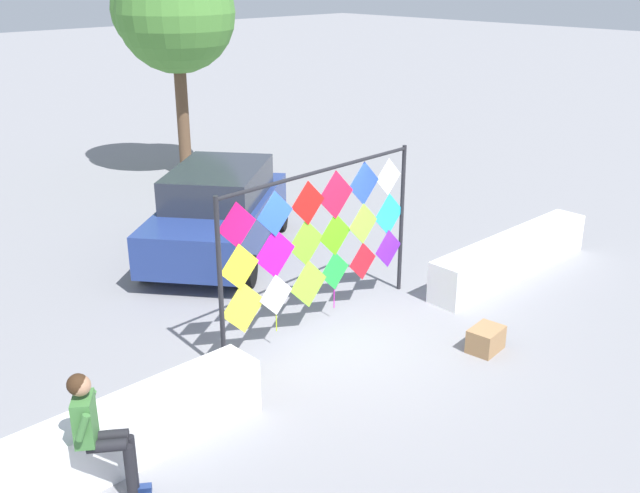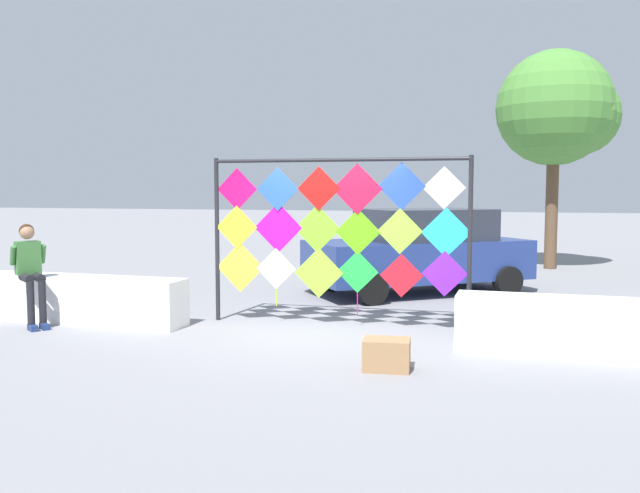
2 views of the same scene
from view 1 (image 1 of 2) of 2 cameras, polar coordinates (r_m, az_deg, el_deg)
The scene contains 8 objects.
ground at distance 11.26m, azimuth 1.99°, elevation -7.63°, with size 120.00×120.00×0.00m, color gray.
plaza_ledge_left at distance 8.86m, azimuth -17.02°, elevation -14.64°, with size 4.22×0.62×0.74m, color white.
plaza_ledge_right at distance 14.02m, azimuth 14.79°, elevation -0.70°, with size 4.22×0.62×0.74m, color white.
kite_display_rack at distance 11.15m, azimuth 0.05°, elevation 1.03°, with size 4.06×0.25×2.62m.
seated_vendor at distance 8.10m, azimuth -17.00°, elevation -13.43°, with size 0.77×0.70×1.59m.
parked_car at distance 14.59m, azimuth -7.98°, elevation 2.78°, with size 4.69×4.28×1.73m.
cardboard_box_large at distance 11.28m, azimuth 12.86°, elevation -7.10°, with size 0.54×0.40×0.37m, color #9E754C.
tree_palm_like at distance 20.11m, azimuth -11.17°, elevation 17.43°, with size 3.24×3.44×5.83m.
Camera 1 is at (-7.05, -6.92, 5.41)m, focal length 40.85 mm.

